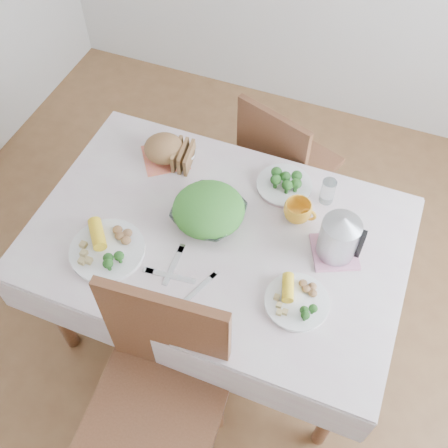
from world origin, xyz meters
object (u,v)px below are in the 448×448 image
(dinner_plate_left, at_px, (108,251))
(yellow_mug, at_px, (298,211))
(salad_bowl, at_px, (209,214))
(electric_kettle, at_px, (340,235))
(dining_table, at_px, (218,283))
(chair_far, at_px, (290,162))
(chair_near, at_px, (154,424))
(dinner_plate_right, at_px, (297,302))

(dinner_plate_left, bearing_deg, yellow_mug, 34.01)
(salad_bowl, relative_size, electric_kettle, 1.32)
(dining_table, relative_size, salad_bowl, 5.03)
(chair_far, xyz_separation_m, electric_kettle, (0.36, -0.68, 0.42))
(yellow_mug, bearing_deg, dining_table, -143.99)
(dinner_plate_left, height_order, yellow_mug, yellow_mug)
(chair_near, bearing_deg, dining_table, 87.06)
(chair_far, relative_size, salad_bowl, 3.32)
(yellow_mug, distance_m, electric_kettle, 0.23)
(dinner_plate_right, relative_size, electric_kettle, 1.15)
(dining_table, xyz_separation_m, dinner_plate_right, (0.39, -0.18, 0.40))
(dining_table, height_order, electric_kettle, electric_kettle)
(chair_near, relative_size, dinner_plate_right, 4.41)
(chair_near, relative_size, electric_kettle, 5.05)
(dinner_plate_left, xyz_separation_m, yellow_mug, (0.64, 0.43, 0.03))
(dinner_plate_left, relative_size, electric_kettle, 1.41)
(dinner_plate_right, bearing_deg, yellow_mug, 106.83)
(dining_table, xyz_separation_m, chair_far, (0.10, 0.77, 0.09))
(chair_near, xyz_separation_m, chair_far, (0.08, 1.47, 0.00))
(electric_kettle, bearing_deg, dinner_plate_right, -83.13)
(electric_kettle, bearing_deg, dining_table, -146.94)
(dinner_plate_left, bearing_deg, salad_bowl, 43.92)
(salad_bowl, bearing_deg, chair_far, 77.09)
(yellow_mug, bearing_deg, chair_far, 106.93)
(dinner_plate_right, height_order, yellow_mug, yellow_mug)
(salad_bowl, height_order, dinner_plate_right, salad_bowl)
(yellow_mug, bearing_deg, dinner_plate_right, -73.17)
(dining_table, height_order, salad_bowl, salad_bowl)
(salad_bowl, relative_size, yellow_mug, 2.40)
(chair_near, xyz_separation_m, dinner_plate_right, (0.37, 0.52, 0.31))
(yellow_mug, height_order, electric_kettle, electric_kettle)
(dinner_plate_left, bearing_deg, chair_far, 64.86)
(chair_far, bearing_deg, chair_near, 106.13)
(chair_far, distance_m, salad_bowl, 0.80)
(salad_bowl, xyz_separation_m, dinner_plate_left, (-0.31, -0.30, -0.02))
(dining_table, bearing_deg, chair_far, 82.64)
(dining_table, relative_size, chair_near, 1.31)
(salad_bowl, bearing_deg, chair_near, -83.76)
(dining_table, bearing_deg, dinner_plate_right, -25.06)
(chair_far, relative_size, yellow_mug, 7.98)
(dinner_plate_right, xyz_separation_m, electric_kettle, (0.07, 0.27, 0.11))
(dining_table, xyz_separation_m, electric_kettle, (0.46, 0.09, 0.51))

